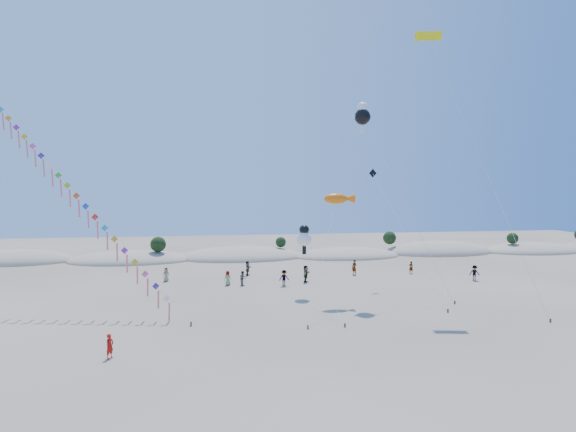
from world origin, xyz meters
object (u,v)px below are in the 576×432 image
(parafoil_kite, at_px, (430,40))
(flyer_foreground, at_px, (110,346))
(kite_train, at_px, (60,178))
(fish_kite, at_px, (339,199))

(parafoil_kite, relative_size, flyer_foreground, 16.35)
(kite_train, relative_size, flyer_foreground, 14.28)
(kite_train, xyz_separation_m, parafoil_kite, (33.29, -1.82, 12.85))
(fish_kite, xyz_separation_m, flyer_foreground, (-18.15, -12.93, -8.76))
(fish_kite, relative_size, flyer_foreground, 6.54)
(kite_train, relative_size, parafoil_kite, 0.87)
(kite_train, height_order, flyer_foreground, kite_train)
(parafoil_kite, distance_m, flyer_foreground, 37.53)
(flyer_foreground, bearing_deg, kite_train, 58.77)
(kite_train, distance_m, fish_kite, 24.95)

